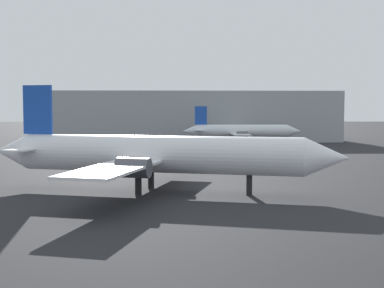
% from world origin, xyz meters
% --- Properties ---
extents(airplane_on_taxiway, '(32.98, 27.78, 9.78)m').
position_xyz_m(airplane_on_taxiway, '(-4.51, 36.64, 3.41)').
color(airplane_on_taxiway, white).
rests_on(airplane_on_taxiway, ground_plane).
extents(airplane_distant, '(24.50, 18.06, 8.10)m').
position_xyz_m(airplane_distant, '(10.80, 95.01, 2.97)').
color(airplane_distant, silver).
rests_on(airplane_distant, ground_plane).
extents(terminal_building, '(69.97, 21.87, 11.65)m').
position_xyz_m(terminal_building, '(0.36, 115.36, 5.82)').
color(terminal_building, '#999EA3').
rests_on(terminal_building, ground_plane).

